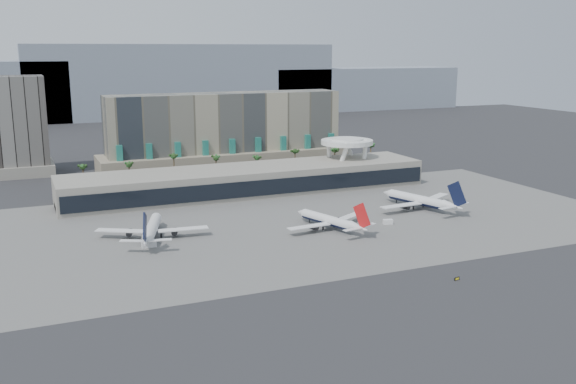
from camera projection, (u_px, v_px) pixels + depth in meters
name	position (u px, v px, depth m)	size (l,w,h in m)	color
ground	(366.00, 264.00, 200.27)	(900.00, 900.00, 0.00)	#232326
apron_pad	(295.00, 221.00, 249.67)	(260.00, 130.00, 0.06)	#5B5B59
mountain_ridge	(151.00, 86.00, 626.57)	(680.00, 60.00, 70.00)	gray
hotel	(226.00, 138.00, 357.09)	(140.00, 30.00, 42.00)	tan
office_tower	(21.00, 132.00, 338.69)	(30.00, 30.00, 52.00)	black
terminal	(248.00, 179.00, 297.51)	(170.00, 32.50, 14.50)	#9D978A
saucer_structure	(347.00, 145.00, 321.41)	(26.00, 26.00, 21.89)	white
palm_row	(238.00, 158.00, 330.90)	(157.80, 2.80, 13.10)	brown
airliner_left	(152.00, 229.00, 226.17)	(38.44, 39.79, 14.19)	white
airliner_centre	(330.00, 221.00, 238.07)	(35.49, 36.74, 13.10)	white
airliner_right	(420.00, 200.00, 268.32)	(40.05, 41.47, 14.76)	white
service_vehicle_a	(149.00, 244.00, 216.74)	(4.81, 2.35, 2.35)	silver
service_vehicle_b	(388.00, 222.00, 245.32)	(3.58, 2.05, 1.84)	silver
taxiway_sign	(457.00, 279.00, 185.99)	(2.00, 0.70, 0.90)	black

